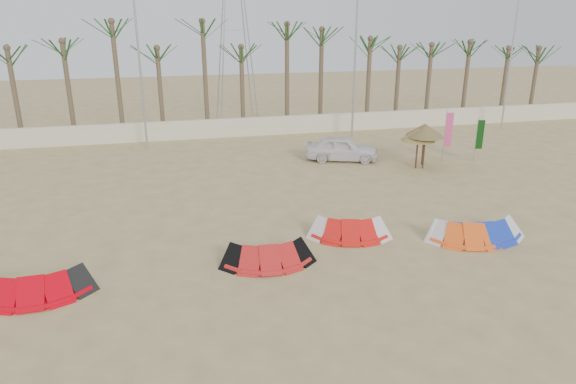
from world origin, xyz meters
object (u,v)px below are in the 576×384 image
object	(u,v)px
kite_red_right	(347,226)
kite_orange	(465,229)
kite_red_left	(36,281)
parasol_mid	(418,135)
kite_red_mid	(266,251)
parasol_left	(426,131)
parasol_right	(425,130)
kite_blue	(473,226)
car	(342,148)

from	to	relation	value
kite_red_right	kite_orange	world-z (taller)	same
kite_red_left	parasol_mid	world-z (taller)	parasol_mid
kite_red_mid	parasol_left	size ratio (longest dim) A/B	1.29
parasol_left	parasol_right	distance (m)	0.78
kite_red_right	kite_orange	distance (m)	4.55
parasol_mid	kite_red_mid	bearing A→B (deg)	-138.33
kite_red_right	kite_blue	distance (m)	4.93
kite_orange	parasol_right	xyz separation A→B (m)	(3.26, 9.81, 1.64)
kite_red_right	kite_blue	world-z (taller)	same
parasol_mid	kite_red_right	bearing A→B (deg)	-131.46
car	parasol_left	bearing A→B (deg)	-105.24
kite_blue	parasol_right	distance (m)	10.18
kite_red_right	car	xyz separation A→B (m)	(3.38, 10.37, 0.30)
parasol_left	parasol_mid	bearing A→B (deg)	160.05
kite_red_right	car	distance (m)	10.91
kite_red_right	kite_blue	size ratio (longest dim) A/B	0.89
kite_red_left	kite_red_mid	bearing A→B (deg)	3.28
parasol_mid	car	size ratio (longest dim) A/B	0.54
kite_blue	parasol_right	xyz separation A→B (m)	(2.82, 9.64, 1.64)
kite_red_mid	parasol_left	bearing A→B (deg)	40.28
kite_red_left	kite_orange	bearing A→B (deg)	1.75
kite_red_mid	parasol_right	xyz separation A→B (m)	(11.10, 9.85, 1.64)
kite_red_right	parasol_mid	world-z (taller)	parasol_mid
kite_red_left	parasol_mid	xyz separation A→B (m)	(17.83, 9.70, 1.52)
parasol_right	car	world-z (taller)	parasol_right
kite_red_left	parasol_right	bearing A→B (deg)	29.04
kite_red_right	parasol_mid	distance (m)	10.55
kite_orange	kite_blue	distance (m)	0.48
parasol_mid	car	world-z (taller)	parasol_mid
kite_red_left	parasol_mid	size ratio (longest dim) A/B	1.51
parasol_left	parasol_mid	xyz separation A→B (m)	(-0.36, 0.13, -0.23)
kite_orange	parasol_left	world-z (taller)	parasol_left
kite_red_mid	parasol_mid	distance (m)	14.04
kite_red_left	parasol_right	distance (m)	21.23
parasol_mid	parasol_left	bearing A→B (deg)	-19.95
kite_orange	parasol_mid	size ratio (longest dim) A/B	1.48
car	kite_orange	bearing A→B (deg)	-156.14
kite_blue	parasol_mid	xyz separation A→B (m)	(2.14, 9.06, 1.52)
kite_red_left	parasol_left	size ratio (longest dim) A/B	1.37
kite_red_left	car	size ratio (longest dim) A/B	0.82
kite_red_left	kite_orange	size ratio (longest dim) A/B	1.02
car	kite_red_right	bearing A→B (deg)	-178.78
parasol_right	kite_blue	bearing A→B (deg)	-106.30
kite_red_mid	parasol_right	distance (m)	14.93
parasol_left	car	xyz separation A→B (m)	(-3.89, 2.68, -1.45)
kite_red_left	kite_orange	world-z (taller)	same
kite_blue	car	distance (m)	11.70
kite_red_mid	parasol_mid	world-z (taller)	parasol_mid
parasol_right	car	size ratio (longest dim) A/B	0.57
kite_red_left	kite_orange	distance (m)	15.25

